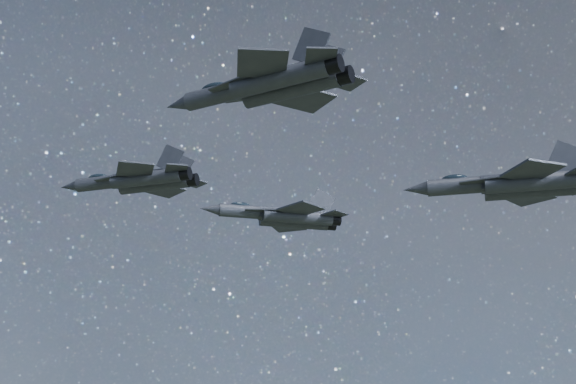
{
  "coord_description": "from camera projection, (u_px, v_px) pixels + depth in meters",
  "views": [
    {
      "loc": [
        2.79,
        -69.39,
        133.01
      ],
      "look_at": [
        -2.29,
        2.04,
        158.66
      ],
      "focal_mm": 50.0,
      "sensor_mm": 36.0,
      "label": 1
    }
  ],
  "objects": [
    {
      "name": "jet_lead",
      "position": [
        140.0,
        180.0,
        81.76
      ],
      "size": [
        16.05,
        10.97,
        4.03
      ],
      "rotation": [
        0.0,
        0.0,
        -0.23
      ],
      "color": "#2B2E36"
    },
    {
      "name": "jet_slot",
      "position": [
        516.0,
        184.0,
        71.98
      ],
      "size": [
        17.65,
        12.26,
        4.44
      ],
      "rotation": [
        0.0,
        0.0,
        -0.15
      ],
      "color": "#2B2E36"
    },
    {
      "name": "jet_right",
      "position": [
        270.0,
        84.0,
        61.33
      ],
      "size": [
        16.61,
        10.91,
        4.27
      ],
      "rotation": [
        0.0,
        0.0,
        -0.42
      ],
      "color": "#2B2E36"
    },
    {
      "name": "jet_left",
      "position": [
        284.0,
        216.0,
        91.06
      ],
      "size": [
        16.76,
        11.27,
        4.23
      ],
      "rotation": [
        0.0,
        0.0,
        0.3
      ],
      "color": "#2B2E36"
    }
  ]
}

